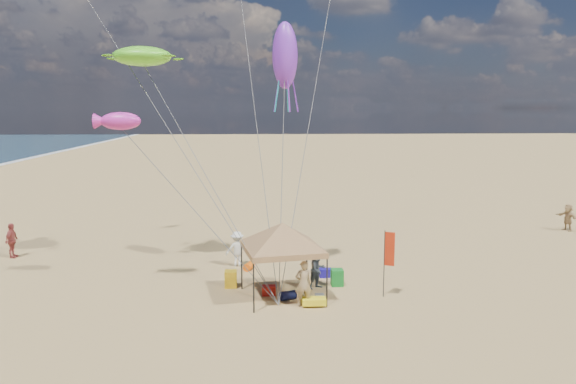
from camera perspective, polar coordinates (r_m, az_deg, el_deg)
The scene contains 19 objects.
ground at distance 20.99m, azimuth 0.48°, elevation -12.12°, with size 280.00×280.00×0.00m, color tan.
canopy_tent at distance 21.58m, azimuth -0.60°, elevation -3.48°, with size 5.57×5.57×3.49m.
feather_flag at distance 22.20m, azimuth 10.28°, elevation -6.17°, with size 0.39×0.18×2.70m.
cooler_red at distance 22.57m, azimuth -1.99°, elevation -10.09°, with size 0.54×0.38×0.38m, color #B6170E.
cooler_blue at distance 24.89m, azimuth 3.88°, elevation -8.31°, with size 0.54×0.38×0.38m, color #1B1294.
bag_navy at distance 22.03m, azimuth 0.01°, elevation -10.59°, with size 0.36×0.36×0.60m, color #0C1137.
bag_orange at distance 25.91m, azimuth -4.05°, elevation -7.64°, with size 0.36×0.36×0.60m, color #FF650E.
chair_green at distance 23.75m, azimuth 5.07°, elevation -8.75°, with size 0.50×0.50×0.70m, color #167C26.
chair_yellow at distance 23.58m, azimuth -5.91°, elevation -8.90°, with size 0.50×0.50×0.70m, color yellow.
crate_grey at distance 21.93m, azimuth 3.27°, elevation -10.81°, with size 0.34×0.30×0.28m, color slate.
beach_cart at distance 21.37m, azimuth 2.68°, elevation -11.16°, with size 0.90×0.50×0.24m, color yellow.
person_near_a at distance 21.17m, azimuth 1.60°, elevation -9.40°, with size 0.64×0.42×1.77m, color tan.
person_near_b at distance 23.19m, azimuth 3.09°, elevation -7.98°, with size 0.78×0.61×1.62m, color #3A4550.
person_near_c at distance 26.45m, azimuth -5.26°, elevation -5.85°, with size 1.08×0.62×1.67m, color white.
person_far_a at distance 31.02m, azimuth -26.57°, elevation -4.49°, with size 1.03×0.43×1.76m, color #A4423F.
person_far_c at distance 37.91m, azimuth 26.87°, elevation -2.33°, with size 1.55×0.49×1.67m, color tan.
turtle_kite at distance 26.14m, azimuth -14.79°, elevation 13.36°, with size 2.61×2.09×0.87m, color #62E527.
fish_kite at distance 22.97m, azimuth -16.86°, elevation 7.01°, with size 1.59×0.80×0.71m, color #D62DAF.
squid_kite at distance 24.27m, azimuth -0.31°, elevation 13.88°, with size 1.08×1.08×2.81m, color purple.
Camera 1 is at (-1.30, -19.58, 7.44)m, focal length 34.53 mm.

